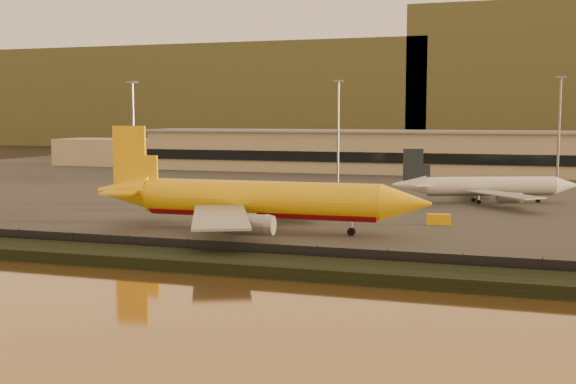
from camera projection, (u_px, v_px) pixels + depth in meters
name	position (u px, v px, depth m)	size (l,w,h in m)	color
ground	(271.00, 244.00, 96.80)	(900.00, 900.00, 0.00)	black
embankment	(222.00, 263.00, 80.60)	(320.00, 7.00, 1.40)	black
tarmac	(389.00, 182.00, 186.91)	(320.00, 220.00, 0.20)	#2D2D2D
perimeter_fence	(235.00, 251.00, 84.33)	(300.00, 0.05, 2.20)	black
terminal_building	(358.00, 152.00, 219.58)	(202.00, 25.00, 12.60)	tan
apron_light_masts	(441.00, 122.00, 161.82)	(152.20, 12.20, 25.40)	slate
distant_hills	(424.00, 91.00, 422.24)	(470.00, 160.00, 70.00)	brown
dhl_cargo_jet	(255.00, 200.00, 105.70)	(51.36, 50.43, 15.37)	yellow
white_narrowbody_jet	(486.00, 187.00, 140.26)	(35.60, 33.69, 10.59)	silver
gse_vehicle_yellow	(439.00, 219.00, 112.42)	(3.64, 1.64, 1.64)	yellow
gse_vehicle_white	(207.00, 205.00, 129.86)	(3.97, 1.79, 1.79)	silver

